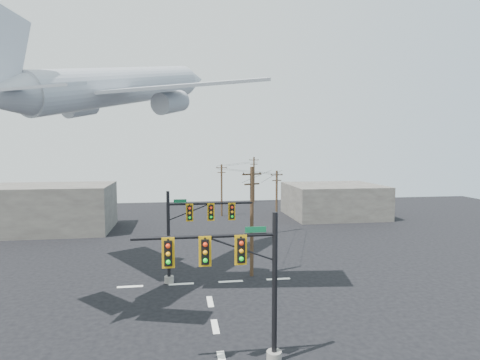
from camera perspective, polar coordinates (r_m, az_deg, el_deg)
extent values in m
cube|color=white|center=(26.22, -3.56, -20.08)|extent=(0.40, 2.00, 0.01)
cube|color=white|center=(29.88, -4.28, -16.86)|extent=(0.40, 2.00, 0.01)
cube|color=white|center=(33.78, -15.37, -14.41)|extent=(2.00, 0.40, 0.01)
cube|color=white|center=(33.56, -8.35, -14.42)|extent=(2.00, 0.40, 0.01)
cube|color=white|center=(33.80, -1.33, -14.22)|extent=(2.00, 0.40, 0.01)
cube|color=white|center=(34.52, 5.46, -13.83)|extent=(2.00, 0.40, 0.01)
cylinder|color=gray|center=(22.53, 4.87, -23.75)|extent=(0.78, 0.78, 0.56)
cylinder|color=black|center=(21.05, 4.94, -15.08)|extent=(0.27, 0.27, 7.78)
cylinder|color=black|center=(19.75, -5.04, -8.01)|extent=(7.02, 0.18, 0.18)
cylinder|color=black|center=(20.09, 0.04, -9.73)|extent=(3.76, 0.09, 0.09)
cube|color=black|center=(19.94, 0.12, -9.94)|extent=(0.38, 0.33, 1.22)
cube|color=#EDA90D|center=(19.96, 0.11, -9.92)|extent=(0.61, 0.04, 1.50)
sphere|color=red|center=(19.66, 0.20, -8.98)|extent=(0.22, 0.22, 0.22)
sphere|color=#FF990D|center=(19.76, 0.20, -10.08)|extent=(0.22, 0.22, 0.22)
sphere|color=#0DDB21|center=(19.86, 0.20, -11.16)|extent=(0.22, 0.22, 0.22)
cube|color=black|center=(19.76, -5.00, -10.10)|extent=(0.38, 0.33, 1.22)
cube|color=#EDA90D|center=(19.78, -5.00, -10.08)|extent=(0.61, 0.04, 1.50)
sphere|color=red|center=(19.48, -4.97, -9.14)|extent=(0.22, 0.22, 0.22)
sphere|color=#FF990D|center=(19.57, -4.96, -10.24)|extent=(0.22, 0.22, 0.22)
sphere|color=#0DDB21|center=(19.68, -4.95, -11.34)|extent=(0.22, 0.22, 0.22)
cube|color=black|center=(19.73, -10.17, -10.18)|extent=(0.38, 0.33, 1.22)
cube|color=#EDA90D|center=(19.75, -10.17, -10.16)|extent=(0.61, 0.04, 1.50)
sphere|color=red|center=(19.45, -10.20, -9.22)|extent=(0.22, 0.22, 0.22)
sphere|color=#FF990D|center=(19.54, -10.19, -10.32)|extent=(0.22, 0.22, 0.22)
sphere|color=#0DDB21|center=(19.65, -10.17, -11.42)|extent=(0.22, 0.22, 0.22)
cube|color=#0D5E35|center=(19.94, 2.24, -7.06)|extent=(1.06, 0.04, 0.29)
cylinder|color=gray|center=(33.93, -10.05, -13.76)|extent=(0.75, 0.75, 0.53)
cylinder|color=black|center=(32.99, -10.14, -8.04)|extent=(0.26, 0.26, 7.47)
cylinder|color=black|center=(32.59, -4.19, -3.36)|extent=(6.82, 0.17, 0.17)
cylinder|color=black|center=(32.60, -7.18, -4.52)|extent=(3.64, 0.09, 0.09)
cube|color=black|center=(32.45, -7.17, -4.62)|extent=(0.36, 0.32, 1.17)
cube|color=#EDA90D|center=(32.47, -7.17, -4.62)|extent=(0.59, 0.04, 1.44)
sphere|color=red|center=(32.21, -7.17, -4.02)|extent=(0.21, 0.21, 0.21)
sphere|color=#FF990D|center=(32.27, -7.16, -4.68)|extent=(0.21, 0.21, 0.21)
sphere|color=#0DDB21|center=(32.33, -7.16, -5.33)|extent=(0.21, 0.21, 0.21)
cube|color=black|center=(32.53, -4.16, -4.57)|extent=(0.36, 0.32, 1.17)
cube|color=#EDA90D|center=(32.55, -4.16, -4.57)|extent=(0.59, 0.04, 1.44)
sphere|color=red|center=(32.30, -4.14, -3.97)|extent=(0.21, 0.21, 0.21)
sphere|color=#FF990D|center=(32.35, -4.13, -4.62)|extent=(0.21, 0.21, 0.21)
sphere|color=#0DDB21|center=(32.42, -4.13, -5.28)|extent=(0.21, 0.21, 0.21)
cube|color=black|center=(32.71, -1.17, -4.51)|extent=(0.36, 0.32, 1.17)
cube|color=#EDA90D|center=(32.73, -1.18, -4.50)|extent=(0.59, 0.04, 1.44)
sphere|color=red|center=(32.47, -1.13, -3.91)|extent=(0.21, 0.21, 0.21)
sphere|color=#FF990D|center=(32.53, -1.13, -4.56)|extent=(0.21, 0.21, 0.21)
sphere|color=#0DDB21|center=(32.60, -1.13, -5.21)|extent=(0.21, 0.21, 0.21)
cube|color=#0D5E35|center=(32.39, -8.51, -2.97)|extent=(1.01, 0.04, 0.28)
cylinder|color=#4C3820|center=(34.00, 1.69, -5.98)|extent=(0.31, 0.31, 9.33)
cube|color=#4C3820|center=(33.48, 1.71, 0.83)|extent=(1.76, 0.86, 0.12)
cube|color=#4C3820|center=(33.54, 1.70, -0.58)|extent=(1.38, 0.69, 0.12)
cylinder|color=black|center=(33.01, 0.51, 0.96)|extent=(0.10, 0.10, 0.12)
cylinder|color=black|center=(33.47, 1.71, 1.01)|extent=(0.10, 0.10, 0.12)
cylinder|color=black|center=(33.94, 2.87, 1.06)|extent=(0.10, 0.10, 0.12)
cylinder|color=#4C3820|center=(51.24, 5.22, -3.10)|extent=(0.27, 0.27, 7.95)
cube|color=#4C3820|center=(50.88, 5.25, 0.73)|extent=(1.60, 0.36, 0.11)
cube|color=#4C3820|center=(50.94, 5.25, -0.07)|extent=(1.25, 0.30, 0.11)
cylinder|color=black|center=(50.60, 4.51, 0.82)|extent=(0.09, 0.09, 0.11)
cylinder|color=black|center=(50.88, 5.25, 0.83)|extent=(0.09, 0.09, 0.11)
cylinder|color=black|center=(51.16, 5.99, 0.85)|extent=(0.09, 0.09, 0.11)
cylinder|color=#4C3820|center=(63.07, -2.63, -1.47)|extent=(0.28, 0.28, 8.21)
cube|color=#4C3820|center=(62.78, -2.64, 1.75)|extent=(1.67, 0.42, 0.11)
cube|color=#4C3820|center=(62.83, -2.64, 1.07)|extent=(1.31, 0.35, 0.11)
cylinder|color=black|center=(62.84, -3.32, 1.84)|extent=(0.09, 0.09, 0.11)
cylinder|color=black|center=(62.78, -2.64, 1.84)|extent=(0.09, 0.09, 0.11)
cylinder|color=black|center=(62.72, -1.96, 1.84)|extent=(0.09, 0.09, 0.11)
cylinder|color=#4C3820|center=(78.70, 1.99, 0.06)|extent=(0.31, 0.31, 8.94)
cube|color=#4C3820|center=(78.47, 2.00, 2.86)|extent=(1.85, 0.33, 0.12)
cube|color=#4C3820|center=(78.50, 1.99, 2.26)|extent=(1.44, 0.29, 0.12)
cylinder|color=black|center=(78.41, 1.40, 2.94)|extent=(0.10, 0.10, 0.12)
cylinder|color=black|center=(78.46, 2.00, 2.94)|extent=(0.10, 0.10, 0.12)
cylinder|color=black|center=(78.53, 2.59, 2.94)|extent=(0.10, 0.10, 0.12)
cylinder|color=black|center=(42.00, 2.82, 0.70)|extent=(6.36, 16.42, 0.03)
cylinder|color=black|center=(56.58, 0.16, 1.25)|extent=(5.69, 13.10, 0.03)
cylinder|color=black|center=(70.45, -0.70, 2.33)|extent=(7.90, 14.73, 0.03)
cylinder|color=black|center=(42.34, 4.86, 0.72)|extent=(6.13, 16.42, 0.03)
cylinder|color=black|center=(56.83, 1.62, 1.26)|extent=(5.63, 13.10, 0.03)
cylinder|color=black|center=(70.69, 0.56, 2.33)|extent=(8.05, 14.73, 0.03)
cylinder|color=#A5AAB1|center=(33.69, -16.15, 12.73)|extent=(12.03, 16.82, 6.13)
cone|color=#A5AAB1|center=(42.74, -6.74, 13.94)|extent=(4.76, 5.26, 3.53)
cube|color=#A5AAB1|center=(37.14, -25.01, 10.95)|extent=(9.58, 11.83, 0.97)
cube|color=#A5AAB1|center=(29.05, -7.70, 13.19)|extent=(11.93, 5.36, 0.97)
cylinder|color=#A5AAB1|center=(36.31, -21.79, 9.63)|extent=(2.99, 3.46, 2.10)
cylinder|color=#A5AAB1|center=(30.72, -9.85, 10.84)|extent=(2.99, 3.46, 2.10)
cube|color=#A5AAB1|center=(26.81, -30.84, 15.97)|extent=(2.23, 3.37, 4.99)
cube|color=#A5AAB1|center=(24.19, -26.69, 11.76)|extent=(4.81, 3.17, 0.52)
cube|color=slate|center=(58.11, -26.63, -3.63)|extent=(18.00, 10.00, 6.00)
cube|color=slate|center=(64.93, 13.16, -2.84)|extent=(14.00, 12.00, 5.00)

